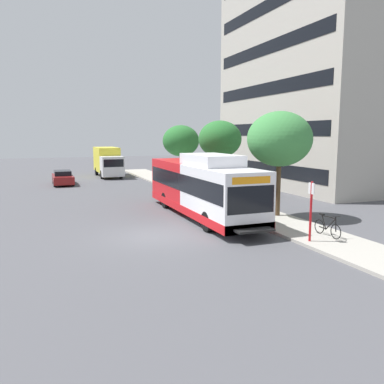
# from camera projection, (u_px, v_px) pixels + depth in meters

# --- Properties ---
(ground_plane) EXTENTS (120.00, 120.00, 0.00)m
(ground_plane) POSITION_uv_depth(u_px,v_px,m) (119.00, 207.00, 25.92)
(ground_plane) COLOR #4C4C51
(sidewalk_curb) EXTENTS (3.00, 56.00, 0.14)m
(sidewalk_curb) POSITION_uv_depth(u_px,v_px,m) (229.00, 204.00, 26.58)
(sidewalk_curb) COLOR #A8A399
(sidewalk_curb) RESTS_ON ground
(transit_bus) EXTENTS (2.58, 12.25, 3.65)m
(transit_bus) POSITION_uv_depth(u_px,v_px,m) (201.00, 187.00, 22.80)
(transit_bus) COLOR white
(transit_bus) RESTS_ON ground
(bus_stop_sign_pole) EXTENTS (0.10, 0.36, 2.60)m
(bus_stop_sign_pole) POSITION_uv_depth(u_px,v_px,m) (311.00, 207.00, 16.96)
(bus_stop_sign_pole) COLOR red
(bus_stop_sign_pole) RESTS_ON sidewalk_curb
(bicycle_parked) EXTENTS (0.52, 1.76, 1.02)m
(bicycle_parked) POSITION_uv_depth(u_px,v_px,m) (327.00, 227.00, 17.94)
(bicycle_parked) COLOR black
(bicycle_parked) RESTS_ON sidewalk_curb
(street_tree_near_stop) EXTENTS (3.60, 3.60, 5.85)m
(street_tree_near_stop) POSITION_uv_depth(u_px,v_px,m) (280.00, 139.00, 22.04)
(street_tree_near_stop) COLOR #4C3823
(street_tree_near_stop) RESTS_ON sidewalk_curb
(street_tree_mid_block) EXTENTS (3.21, 3.21, 5.60)m
(street_tree_mid_block) POSITION_uv_depth(u_px,v_px,m) (220.00, 139.00, 29.51)
(street_tree_mid_block) COLOR #4C3823
(street_tree_mid_block) RESTS_ON sidewalk_curb
(street_tree_far_block) EXTENTS (3.42, 3.42, 5.43)m
(street_tree_far_block) POSITION_uv_depth(u_px,v_px,m) (181.00, 141.00, 37.20)
(street_tree_far_block) COLOR #4C3823
(street_tree_far_block) RESTS_ON sidewalk_curb
(parked_car_far_lane) EXTENTS (1.80, 4.50, 1.33)m
(parked_car_far_lane) POSITION_uv_depth(u_px,v_px,m) (63.00, 178.00, 37.48)
(parked_car_far_lane) COLOR maroon
(parked_car_far_lane) RESTS_ON ground
(box_truck_background) EXTENTS (2.32, 7.01, 3.25)m
(box_truck_background) POSITION_uv_depth(u_px,v_px,m) (108.00, 161.00, 44.53)
(box_truck_background) COLOR silver
(box_truck_background) RESTS_ON ground
(apartment_tower_backdrop) EXTENTS (11.74, 18.34, 27.41)m
(apartment_tower_backdrop) POSITION_uv_depth(u_px,v_px,m) (324.00, 33.00, 35.62)
(apartment_tower_backdrop) COLOR #ADA89E
(apartment_tower_backdrop) RESTS_ON ground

